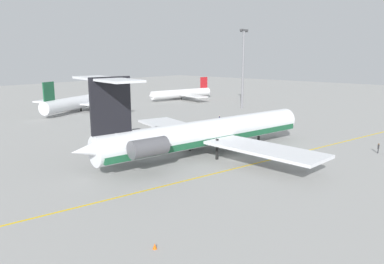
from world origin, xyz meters
The scene contains 11 objects.
ground centered at (0.00, 0.00, 0.00)m, with size 364.15×364.15×0.00m, color gray.
main_jetliner centered at (-1.44, 5.62, 3.88)m, with size 48.68×43.29×14.24m.
airliner_mid_right centered at (13.96, 66.76, 2.92)m, with size 32.23×32.38×9.92m.
airliner_far_right centered at (54.71, 63.30, 2.44)m, with size 27.60×27.49×8.28m.
ground_crew_near_nose centered at (26.23, 22.81, 1.11)m, with size 0.43×0.28×1.75m.
ground_crew_near_tail centered at (19.75, -17.33, 1.15)m, with size 0.46×0.29×1.82m.
ground_crew_portside centered at (27.52, 16.03, 1.05)m, with size 0.27×0.40×1.66m.
safety_cone_nose centered at (-29.38, -11.62, 0.28)m, with size 0.40×0.40×0.55m, color #EA590F.
safety_cone_wingtip centered at (27.97, 13.56, 0.28)m, with size 0.40×0.40×0.55m, color #EA590F.
taxiway_centreline centered at (-0.09, -4.18, 0.00)m, with size 88.29×0.36×0.01m, color gold.
light_mast centered at (51.63, 32.68, 13.70)m, with size 4.00×0.70×24.98m.
Camera 1 is at (-50.52, -34.49, 17.33)m, focal length 34.91 mm.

